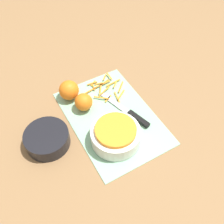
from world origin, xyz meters
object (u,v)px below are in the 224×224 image
(bowl_dark, at_px, (47,139))
(knife, at_px, (132,114))
(orange_right, at_px, (84,102))
(bowl_speckled, at_px, (116,135))
(orange_left, at_px, (69,90))

(bowl_dark, relative_size, knife, 0.62)
(orange_right, bearing_deg, bowl_dark, 113.74)
(bowl_speckled, distance_m, orange_right, 0.20)
(orange_left, bearing_deg, knife, -140.91)
(bowl_speckled, distance_m, orange_left, 0.28)
(bowl_speckled, xyz_separation_m, orange_right, (0.19, 0.03, 0.00))
(bowl_dark, bearing_deg, orange_right, -66.26)
(bowl_dark, distance_m, orange_left, 0.23)
(bowl_dark, distance_m, knife, 0.33)
(bowl_speckled, relative_size, orange_right, 2.54)
(knife, relative_size, orange_left, 3.17)
(bowl_speckled, xyz_separation_m, orange_left, (0.28, 0.06, 0.01))
(knife, xyz_separation_m, orange_right, (0.13, 0.15, 0.03))
(bowl_dark, bearing_deg, bowl_speckled, -117.34)
(bowl_dark, bearing_deg, knife, -98.07)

